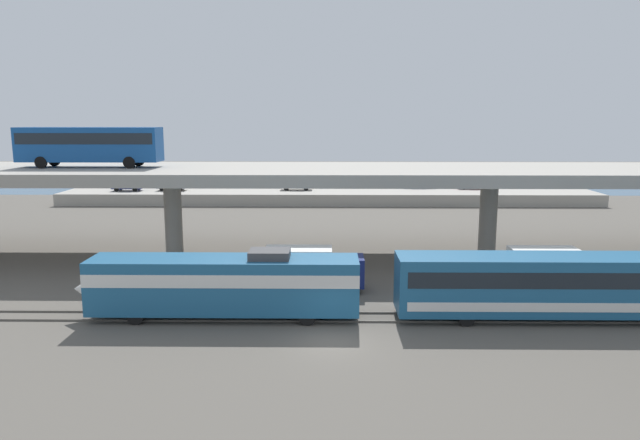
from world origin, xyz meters
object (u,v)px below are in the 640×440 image
train_coach_lead (586,284)px  parked_car_6 (472,183)px  parked_car_0 (172,185)px  train_locomotive (211,282)px  parked_car_3 (347,181)px  parked_car_1 (419,183)px  parked_car_5 (128,185)px  service_truck_west (557,269)px  parked_car_4 (297,185)px  transit_bus_on_overpass (89,143)px  parked_car_2 (183,181)px  service_truck_east (311,268)px

train_coach_lead → parked_car_6: (5.78, 51.30, 0.22)m
parked_car_0 → train_locomotive: bearing=-72.6°
train_coach_lead → parked_car_3: size_ratio=5.58×
parked_car_0 → parked_car_1: size_ratio=0.90×
train_coach_lead → parked_car_0: bearing=-52.3°
parked_car_6 → parked_car_3: bearing=-9.2°
parked_car_5 → train_coach_lead: bearing=132.2°
parked_car_0 → service_truck_west: bearing=-48.6°
parked_car_6 → parked_car_4: bearing=4.0°
parked_car_0 → transit_bus_on_overpass: bearing=-86.8°
parked_car_1 → parked_car_2: (-35.45, 2.14, 0.00)m
service_truck_east → parked_car_1: size_ratio=1.48×
transit_bus_on_overpass → parked_car_5: 33.73m
train_locomotive → parked_car_1: size_ratio=3.73×
service_truck_west → parked_car_2: parked_car_2 is taller
parked_car_3 → transit_bus_on_overpass: bearing=58.4°
transit_bus_on_overpass → parked_car_1: (33.79, 36.06, -7.35)m
parked_car_4 → parked_car_1: bearing=-171.2°
train_coach_lead → parked_car_5: size_ratio=5.39×
parked_car_4 → parked_car_6: size_ratio=1.02×
parked_car_5 → parked_car_0: bearing=-175.9°
train_locomotive → service_truck_east: (5.85, 5.58, -0.55)m
parked_car_1 → train_locomotive: bearing=-111.3°
parked_car_3 → parked_car_0: bearing=12.6°
parked_car_0 → parked_car_6: same height
parked_car_4 → train_locomotive: bearing=87.1°
parked_car_2 → train_locomotive: bearing=105.5°
train_locomotive → parked_car_2: size_ratio=3.74×
transit_bus_on_overpass → parked_car_4: size_ratio=2.65×
service_truck_west → parked_car_0: size_ratio=1.65×
train_locomotive → parked_car_4: bearing=-92.9°
train_locomotive → transit_bus_on_overpass: size_ratio=1.42×
service_truck_west → service_truck_east: 16.92m
parked_car_4 → train_coach_lead: bearing=111.8°
service_truck_west → parked_car_0: 57.40m
service_truck_west → parked_car_1: parked_car_1 is taller
parked_car_1 → parked_car_3: size_ratio=1.14×
train_locomotive → service_truck_east: 8.10m
service_truck_west → parked_car_5: parked_car_5 is taller
service_truck_east → parked_car_0: bearing=116.1°
parked_car_1 → service_truck_east: bearing=-107.3°
transit_bus_on_overpass → service_truck_west: (36.15, -10.65, -8.11)m
parked_car_5 → parked_car_6: bearing=-176.4°
train_coach_lead → parked_car_4: train_coach_lead is taller
parked_car_6 → service_truck_east: bearing=64.0°
parked_car_2 → service_truck_east: bearing=113.2°
train_coach_lead → parked_car_1: size_ratio=4.91×
transit_bus_on_overpass → parked_car_4: (15.91, 33.28, -7.35)m
parked_car_2 → parked_car_6: (43.16, -3.12, -0.00)m
parked_car_4 → parked_car_6: bearing=-176.0°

